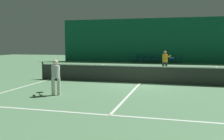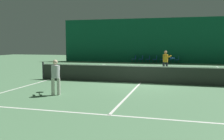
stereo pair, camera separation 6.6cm
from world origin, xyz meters
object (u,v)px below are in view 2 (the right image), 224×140
courtside_chair_2 (148,59)px  courtside_chair_1 (141,59)px  player_near (56,74)px  courtside_chair_3 (155,59)px  courtside_chair_6 (177,59)px  tennis_net (141,74)px  courtside_chair_5 (170,59)px  courtside_chair_0 (134,58)px  player_far (166,60)px  courtside_chair_4 (163,59)px

courtside_chair_2 → courtside_chair_1: bearing=-90.0°
player_near → courtside_chair_3: (2.50, 18.55, -0.38)m
player_near → courtside_chair_2: size_ratio=1.77×
courtside_chair_3 → courtside_chair_6: 2.36m
tennis_net → courtside_chair_5: 14.50m
courtside_chair_0 → courtside_chair_6: same height
courtside_chair_5 → courtside_chair_6: same height
courtside_chair_3 → courtside_chair_5: (1.57, 0.00, 0.00)m
tennis_net → player_near: 5.07m
courtside_chair_5 → courtside_chair_2: bearing=-90.0°
player_far → courtside_chair_2: size_ratio=1.95×
tennis_net → courtside_chair_0: bearing=101.1°
tennis_net → courtside_chair_0: 14.73m
courtside_chair_2 → courtside_chair_3: bearing=90.0°
courtside_chair_0 → courtside_chair_2: size_ratio=1.00×
courtside_chair_1 → courtside_chair_4: same height
courtside_chair_1 → courtside_chair_6: size_ratio=1.00×
courtside_chair_2 → courtside_chair_5: size_ratio=1.00×
player_near → courtside_chair_0: size_ratio=1.77×
courtside_chair_4 → courtside_chair_5: 0.79m
courtside_chair_6 → courtside_chair_5: bearing=-90.0°
player_near → player_far: (4.05, 9.24, 0.08)m
tennis_net → player_far: bearing=78.1°
tennis_net → player_near: bearing=-126.0°
courtside_chair_6 → tennis_net: bearing=-7.4°
tennis_net → courtside_chair_2: (-1.26, 14.45, -0.03)m
courtside_chair_6 → courtside_chair_4: bearing=-90.0°
courtside_chair_1 → courtside_chair_6: bearing=90.0°
courtside_chair_5 → courtside_chair_6: 0.79m
courtside_chair_0 → courtside_chair_5: (3.93, 0.00, 0.00)m
courtside_chair_5 → tennis_net: bearing=-4.3°
tennis_net → courtside_chair_1: tennis_net is taller
courtside_chair_4 → courtside_chair_5: same height
courtside_chair_0 → courtside_chair_1: bearing=90.0°
player_near → courtside_chair_6: player_near is taller
courtside_chair_3 → courtside_chair_5: bearing=90.0°
courtside_chair_2 → courtside_chair_6: 3.14m
player_far → player_near: bearing=-56.0°
player_near → courtside_chair_1: 18.57m
player_near → courtside_chair_4: (3.28, 18.55, -0.38)m
courtside_chair_4 → player_far: bearing=4.7°
player_near → courtside_chair_1: size_ratio=1.77×
tennis_net → courtside_chair_1: bearing=98.0°
courtside_chair_0 → player_near: bearing=-0.4°
courtside_chair_6 → player_near: bearing=-14.7°
courtside_chair_0 → courtside_chair_2: bearing=90.0°
courtside_chair_0 → tennis_net: bearing=11.1°
tennis_net → courtside_chair_4: bearing=88.8°
courtside_chair_2 → player_far: bearing=14.1°
courtside_chair_3 → courtside_chair_1: bearing=-90.0°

